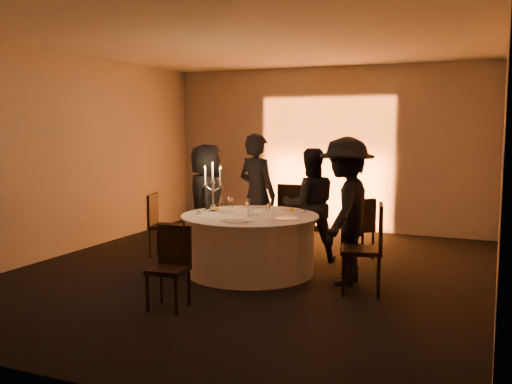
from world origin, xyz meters
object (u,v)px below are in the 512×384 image
at_px(guest_left, 206,202).
at_px(candelabra, 213,195).
at_px(chair_left, 160,221).
at_px(guest_right, 346,211).
at_px(banquet_table, 250,244).
at_px(coffee_cup, 200,212).
at_px(chair_back_left, 293,211).
at_px(chair_back_right, 360,225).
at_px(guest_back_right, 310,205).
at_px(chair_front, 171,262).
at_px(guest_back_left, 257,195).
at_px(chair_right, 370,243).

height_order(guest_left, candelabra, guest_left).
bearing_deg(candelabra, chair_left, 161.65).
height_order(chair_left, guest_right, guest_right).
height_order(banquet_table, coffee_cup, coffee_cup).
relative_size(chair_back_left, coffee_cup, 9.26).
height_order(chair_back_right, guest_back_right, guest_back_right).
bearing_deg(chair_left, chair_front, -158.46).
bearing_deg(guest_left, guest_back_left, -78.71).
bearing_deg(guest_right, chair_back_right, -174.57).
xyz_separation_m(chair_front, guest_back_left, (-0.14, 2.65, 0.42)).
height_order(chair_left, guest_back_left, guest_back_left).
bearing_deg(guest_right, chair_back_left, -143.31).
bearing_deg(guest_back_right, chair_back_right, -177.00).
bearing_deg(guest_right, chair_front, -42.10).
distance_m(guest_left, candelabra, 0.65).
distance_m(chair_back_left, chair_right, 2.63).
height_order(chair_left, candelabra, candelabra).
xyz_separation_m(banquet_table, chair_back_right, (1.15, 1.33, 0.12)).
distance_m(chair_front, candelabra, 1.76).
height_order(chair_front, guest_back_left, guest_back_left).
xyz_separation_m(chair_left, chair_back_left, (1.62, 1.35, 0.06)).
relative_size(guest_back_left, guest_back_right, 1.12).
distance_m(banquet_table, chair_back_left, 1.73).
bearing_deg(coffee_cup, chair_left, 150.19).
relative_size(chair_front, guest_left, 0.52).
height_order(chair_front, guest_left, guest_left).
bearing_deg(candelabra, guest_back_right, 40.65).
bearing_deg(chair_back_left, candelabra, 72.86).
relative_size(chair_left, coffee_cup, 8.40).
relative_size(chair_front, candelabra, 1.27).
relative_size(guest_back_right, candelabra, 2.37).
bearing_deg(chair_front, chair_left, 119.24).
bearing_deg(guest_back_right, candelabra, 11.39).
bearing_deg(candelabra, chair_front, -77.88).
bearing_deg(chair_back_left, banquet_table, 90.71).
height_order(banquet_table, chair_back_right, chair_back_right).
distance_m(guest_left, guest_back_right, 1.50).
relative_size(chair_back_right, guest_back_right, 0.55).
height_order(coffee_cup, candelabra, candelabra).
bearing_deg(banquet_table, chair_back_left, 90.37).
xyz_separation_m(chair_back_right, guest_back_left, (-1.48, -0.31, 0.41)).
distance_m(guest_right, candelabra, 1.83).
bearing_deg(candelabra, chair_right, -8.57).
bearing_deg(guest_right, coffee_cup, -84.25).
distance_m(guest_back_right, coffee_cup, 1.62).
relative_size(banquet_table, chair_back_right, 2.01).
bearing_deg(guest_right, guest_left, -103.27).
bearing_deg(candelabra, chair_back_left, 72.52).
bearing_deg(coffee_cup, candelabra, 66.65).
distance_m(chair_back_left, guest_back_right, 0.98).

